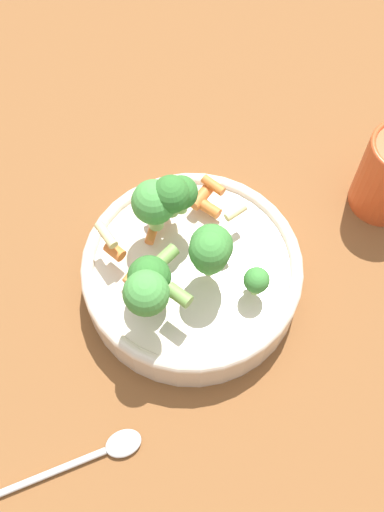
{
  "coord_description": "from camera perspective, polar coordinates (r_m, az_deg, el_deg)",
  "views": [
    {
      "loc": [
        -0.13,
        -0.25,
        0.61
      ],
      "look_at": [
        0.0,
        0.0,
        0.07
      ],
      "focal_mm": 42.0,
      "sensor_mm": 36.0,
      "label": 1
    }
  ],
  "objects": [
    {
      "name": "ground_plane",
      "position": [
        0.67,
        0.0,
        -2.73
      ],
      "size": [
        3.0,
        3.0,
        0.0
      ],
      "primitive_type": "plane",
      "color": "brown"
    },
    {
      "name": "pasta_salad",
      "position": [
        0.57,
        -1.36,
        1.37
      ],
      "size": [
        0.16,
        0.15,
        0.08
      ],
      "color": "#8CB766",
      "rests_on": "bowl"
    },
    {
      "name": "bowl",
      "position": [
        0.64,
        0.0,
        -1.63
      ],
      "size": [
        0.23,
        0.23,
        0.05
      ],
      "color": "beige",
      "rests_on": "ground_plane"
    },
    {
      "name": "spoon",
      "position": [
        0.62,
        -10.32,
        -18.55
      ],
      "size": [
        0.19,
        0.03,
        0.01
      ],
      "rotation": [
        0.0,
        0.0,
        12.49
      ],
      "color": "silver",
      "rests_on": "ground_plane"
    }
  ]
}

